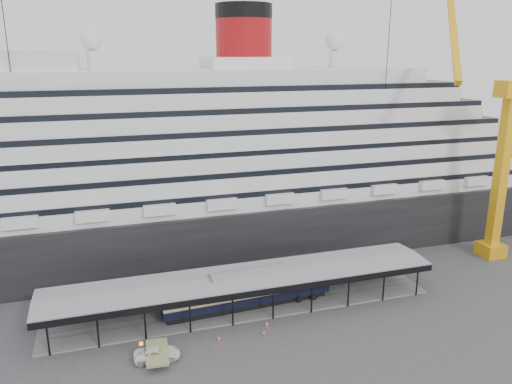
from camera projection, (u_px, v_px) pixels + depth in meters
ground at (255, 325)px, 67.55m from camera, size 200.00×200.00×0.00m
cruise_ship at (203, 150)px, 91.99m from camera, size 130.00×30.00×43.90m
platform_canopy at (245, 293)px, 71.50m from camera, size 56.00×9.18×5.30m
crane_yellow at (498, 147)px, 85.56m from camera, size 23.83×18.78×47.60m
port_truck at (157, 354)px, 59.81m from camera, size 5.72×3.02×1.53m
pullman_carriage at (248, 289)px, 71.47m from camera, size 24.95×4.55×24.36m
traffic_cone_left at (219, 339)px, 63.65m from camera, size 0.51×0.51×0.77m
traffic_cone_mid at (264, 333)px, 64.93m from camera, size 0.38×0.38×0.74m
traffic_cone_right at (267, 324)px, 67.00m from camera, size 0.53×0.53×0.81m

